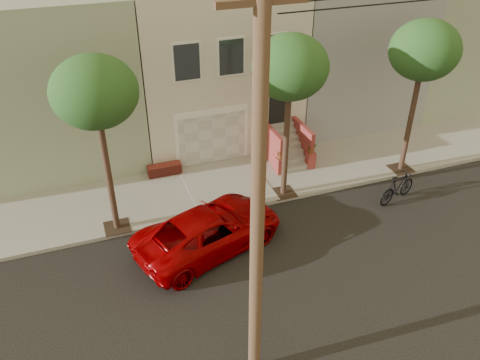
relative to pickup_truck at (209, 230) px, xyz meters
name	(u,v)px	position (x,y,z in m)	size (l,w,h in m)	color
ground	(304,264)	(2.64, -1.92, -0.73)	(90.00, 90.00, 0.00)	black
sidewalk	(247,181)	(2.64, 3.43, -0.65)	(40.00, 3.70, 0.15)	#98968A
house_row	(204,54)	(2.64, 9.27, 2.92)	(33.10, 11.70, 7.00)	beige
tree_left	(95,93)	(-2.86, 1.98, 4.53)	(2.70, 2.57, 6.30)	#2D2116
tree_mid	(290,68)	(3.64, 1.98, 4.53)	(2.70, 2.57, 6.30)	#2D2116
tree_right	(425,51)	(9.14, 1.98, 4.53)	(2.70, 2.57, 6.30)	#2D2116
pickup_truck	(209,230)	(0.00, 0.00, 0.00)	(2.41, 5.22, 1.45)	#940003
motorcycle	(398,188)	(7.66, 0.22, -0.13)	(0.56, 1.98, 1.19)	black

